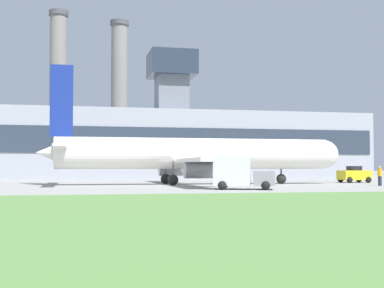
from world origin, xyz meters
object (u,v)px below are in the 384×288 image
at_px(airplane, 192,154).
at_px(baggage_truck, 239,173).
at_px(pushback_tug, 354,175).
at_px(ground_crew_person, 380,176).

height_order(airplane, baggage_truck, airplane).
relative_size(pushback_tug, baggage_truck, 0.63).
xyz_separation_m(airplane, baggage_truck, (1.12, -12.63, -1.78)).
bearing_deg(airplane, baggage_truck, -84.93).
xyz_separation_m(pushback_tug, ground_crew_person, (-3.07, -10.22, 0.10)).
bearing_deg(pushback_tug, airplane, -172.61).
height_order(airplane, pushback_tug, airplane).
relative_size(airplane, ground_crew_person, 16.83).
relative_size(baggage_truck, ground_crew_person, 2.82).
height_order(baggage_truck, ground_crew_person, baggage_truck).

